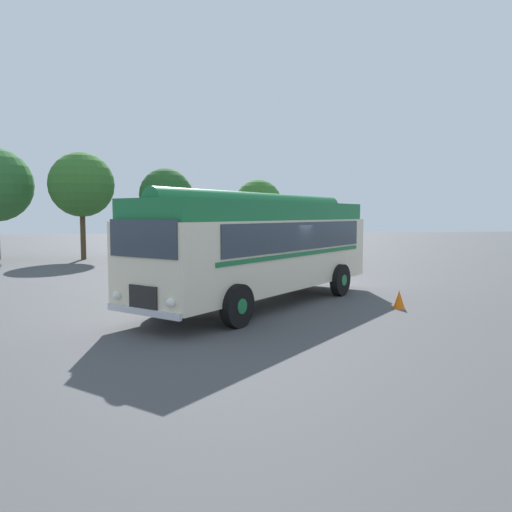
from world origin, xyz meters
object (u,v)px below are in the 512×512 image
Objects in this scene: box_van at (311,240)px; car_mid_right at (271,250)px; vintage_bus at (263,244)px; traffic_cone at (399,300)px; car_mid_left at (214,251)px; car_near_left at (165,251)px.

car_mid_right is at bearing -177.84° from box_van.
vintage_bus reaches higher than traffic_cone.
box_van is at bearing 68.40° from vintage_bus.
vintage_bus is 16.41× the size of traffic_cone.
box_van is at bearing 1.11° from car_mid_left.
car_mid_left and car_mid_right have the same top height.
car_mid_left reaches higher than traffic_cone.
car_near_left is 0.99× the size of car_mid_left.
box_van is at bearing 0.19° from car_near_left.
vintage_bus is 2.13× the size of car_mid_right.
car_mid_left is at bearing 109.13° from traffic_cone.
car_mid_right is 0.73× the size of box_van.
car_mid_left is 5.55m from box_van.
box_van is (4.80, 12.13, -0.53)m from vintage_bus.
car_near_left is 15.33m from traffic_cone.
car_mid_left is (2.66, -0.08, 0.00)m from car_near_left.
traffic_cone is (3.92, -1.37, -1.62)m from vintage_bus.
vintage_bus reaches higher than box_van.
vintage_bus is 2.13× the size of car_near_left.
vintage_bus is 12.61m from car_near_left.
car_near_left is 1.00× the size of car_mid_right.
car_near_left and car_mid_right have the same top height.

